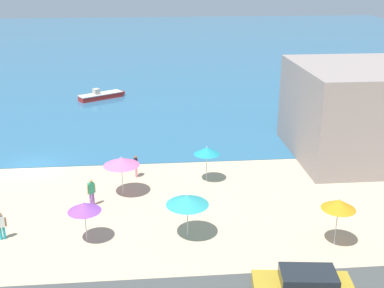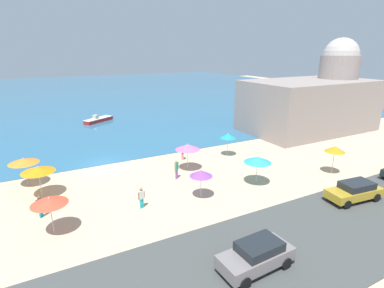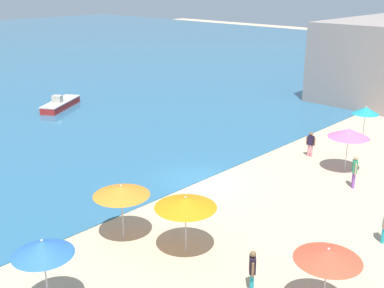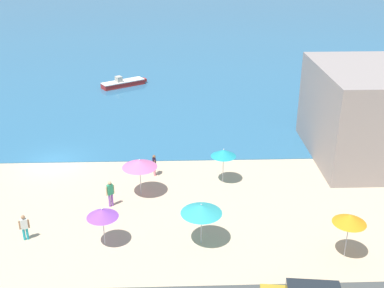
# 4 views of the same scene
# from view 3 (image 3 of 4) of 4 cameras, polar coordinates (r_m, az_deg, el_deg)

# --- Properties ---
(ground_plane) EXTENTS (160.00, 160.00, 0.00)m
(ground_plane) POSITION_cam_3_polar(r_m,az_deg,el_deg) (25.96, 0.92, -4.50)
(ground_plane) COLOR #CDB28E
(beach_umbrella_0) EXTENTS (2.43, 2.43, 2.48)m
(beach_umbrella_0) POSITION_cam_3_polar(r_m,az_deg,el_deg) (18.58, -0.77, -6.97)
(beach_umbrella_0) COLOR #B2B2B7
(beach_umbrella_0) RESTS_ON ground_plane
(beach_umbrella_1) EXTENTS (1.72, 1.72, 2.52)m
(beach_umbrella_1) POSITION_cam_3_polar(r_m,az_deg,el_deg) (33.43, 19.91, 3.75)
(beach_umbrella_1) COLOR #B2B2B7
(beach_umbrella_1) RESTS_ON ground_plane
(beach_umbrella_2) EXTENTS (2.26, 2.26, 2.60)m
(beach_umbrella_2) POSITION_cam_3_polar(r_m,az_deg,el_deg) (27.94, 18.08, 1.23)
(beach_umbrella_2) COLOR #B2B2B7
(beach_umbrella_2) RESTS_ON ground_plane
(beach_umbrella_4) EXTENTS (2.15, 2.15, 2.46)m
(beach_umbrella_4) POSITION_cam_3_polar(r_m,az_deg,el_deg) (15.95, 15.82, -12.54)
(beach_umbrella_4) COLOR #B2B2B7
(beach_umbrella_4) RESTS_ON ground_plane
(beach_umbrella_5) EXTENTS (2.34, 2.34, 2.46)m
(beach_umbrella_5) POSITION_cam_3_polar(r_m,az_deg,el_deg) (19.85, -8.38, -5.51)
(beach_umbrella_5) COLOR #B2B2B7
(beach_umbrella_5) RESTS_ON ground_plane
(beach_umbrella_8) EXTENTS (1.97, 1.97, 2.65)m
(beach_umbrella_8) POSITION_cam_3_polar(r_m,az_deg,el_deg) (16.17, -17.29, -11.68)
(beach_umbrella_8) COLOR #B2B2B7
(beach_umbrella_8) RESTS_ON ground_plane
(bather_1) EXTENTS (0.46, 0.40, 1.58)m
(bather_1) POSITION_cam_3_polar(r_m,az_deg,el_deg) (17.26, 7.16, -14.47)
(bather_1) COLOR teal
(bather_1) RESTS_ON ground_plane
(bather_2) EXTENTS (0.28, 0.56, 1.57)m
(bather_2) POSITION_cam_3_polar(r_m,az_deg,el_deg) (30.20, 13.88, 0.14)
(bather_2) COLOR pink
(bather_2) RESTS_ON ground_plane
(bather_3) EXTENTS (0.48, 0.39, 1.76)m
(bather_3) POSITION_cam_3_polar(r_m,az_deg,el_deg) (26.28, 18.71, -2.93)
(bather_3) COLOR #8E52B4
(bather_3) RESTS_ON ground_plane
(skiff_nearshore) EXTENTS (4.97, 3.67, 1.19)m
(skiff_nearshore) POSITION_cam_3_polar(r_m,az_deg,el_deg) (42.01, -15.29, 4.61)
(skiff_nearshore) COLOR #B22623
(skiff_nearshore) RESTS_ON sea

